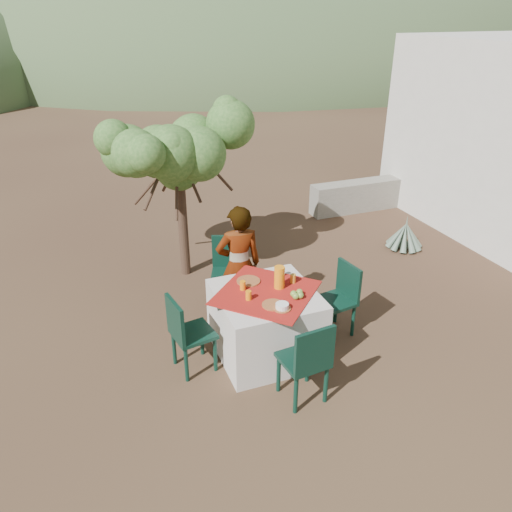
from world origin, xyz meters
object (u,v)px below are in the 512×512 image
Objects in this scene: chair_far at (228,268)px; agave at (405,236)px; person at (239,265)px; juice_pitcher at (279,277)px; chair_near at (307,360)px; table at (266,323)px; chair_left at (186,331)px; shrub_tree at (182,158)px; chair_right at (340,296)px.

agave is at bearing 31.31° from chair_far.
person is 6.00× the size of juice_pitcher.
person is 2.41× the size of agave.
chair_far is at bearing -91.91° from chair_near.
table is 0.86m from chair_near.
table is 0.87m from chair_left.
shrub_tree is at bearing 98.28° from table.
chair_far reaches higher than table.
chair_left is 3.54× the size of juice_pitcher.
chair_near reaches higher than table.
chair_far is at bearing 92.41° from table.
juice_pitcher is at bearing 112.07° from person.
chair_left is 0.41× the size of shrub_tree.
agave is at bearing -8.24° from shrub_tree.
chair_near is 1.60m from person.
chair_far is 1.02× the size of chair_left.
chair_near is at bearing -142.43° from chair_left.
chair_left is at bearing -48.05° from chair_near.
chair_near is 0.98m from juice_pitcher.
chair_far is 3.13m from agave.
chair_right is at bearing 151.48° from person.
chair_far is (-0.05, 1.15, 0.11)m from table.
chair_left is 2.51m from shrub_tree.
chair_right reaches higher than agave.
chair_far is 1.46m from chair_right.
chair_left is at bearing -96.46° from chair_right.
person is at bearing -90.98° from chair_near.
agave is (2.08, 1.61, -0.27)m from chair_right.
chair_near is 1.03× the size of chair_left.
chair_far reaches higher than chair_right.
chair_near is 0.61× the size of person.
chair_right is at bearing -59.01° from shrub_tree.
agave is (3.34, -0.48, -1.45)m from shrub_tree.
chair_left is at bearing 179.10° from table.
shrub_tree is (-0.39, 3.01, 1.16)m from chair_near.
table is 0.62× the size of shrub_tree.
chair_far is 2.00m from chair_near.
chair_right is 0.41× the size of shrub_tree.
chair_far is 1.00× the size of chair_near.
shrub_tree is (-0.27, 1.44, 0.92)m from person.
chair_right reaches higher than table.
table is 1.53× the size of chair_right.
chair_far reaches higher than agave.
person reaches higher than agave.
person is at bearing 93.83° from table.
table is at bearing -93.84° from chair_right.
juice_pitcher is at bearing -77.28° from shrub_tree.
juice_pitcher is at bearing -57.73° from chair_far.
person is at bearing 107.30° from juice_pitcher.
chair_left is at bearing -156.74° from agave.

